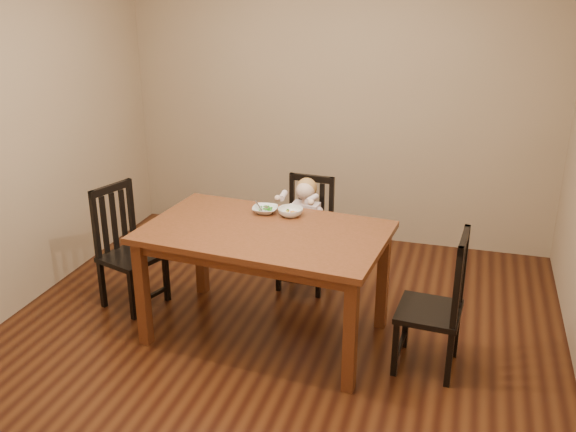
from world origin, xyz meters
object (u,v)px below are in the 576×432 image
(chair_child, at_px, (307,235))
(bowl_veg, at_px, (290,212))
(toddler, at_px, (305,222))
(bowl_peas, at_px, (265,210))
(chair_left, at_px, (127,249))
(chair_right, at_px, (437,305))
(dining_table, at_px, (265,242))

(chair_child, xyz_separation_m, bowl_veg, (0.02, -0.56, 0.41))
(chair_child, bearing_deg, toddler, 90.00)
(chair_child, xyz_separation_m, bowl_peas, (-0.17, -0.55, 0.40))
(chair_left, distance_m, bowl_veg, 1.32)
(chair_left, xyz_separation_m, toddler, (1.23, 0.65, 0.11))
(bowl_peas, relative_size, bowl_veg, 1.01)
(chair_left, height_order, chair_right, chair_right)
(bowl_peas, height_order, bowl_veg, bowl_veg)
(chair_child, height_order, chair_left, chair_left)
(bowl_veg, bearing_deg, toddler, 92.89)
(toddler, bearing_deg, chair_left, 31.73)
(bowl_peas, xyz_separation_m, bowl_veg, (0.19, -0.01, 0.01))
(chair_child, bearing_deg, chair_left, 33.30)
(chair_child, height_order, toddler, chair_child)
(chair_child, distance_m, chair_right, 1.45)
(toddler, xyz_separation_m, bowl_peas, (-0.17, -0.51, 0.28))
(chair_child, distance_m, toddler, 0.13)
(dining_table, height_order, chair_child, chair_child)
(dining_table, xyz_separation_m, chair_left, (-1.16, 0.16, -0.26))
(chair_child, height_order, bowl_peas, chair_child)
(toddler, bearing_deg, bowl_veg, 96.62)
(chair_left, distance_m, bowl_peas, 1.14)
(dining_table, height_order, bowl_peas, bowl_peas)
(dining_table, distance_m, toddler, 0.83)
(dining_table, xyz_separation_m, chair_right, (1.18, -0.08, -0.26))
(dining_table, relative_size, chair_left, 1.80)
(dining_table, relative_size, chair_right, 1.79)
(toddler, height_order, bowl_peas, bowl_peas)
(chair_right, relative_size, bowl_peas, 5.28)
(chair_left, distance_m, toddler, 1.40)
(dining_table, relative_size, bowl_peas, 9.43)
(chair_left, height_order, bowl_veg, chair_left)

